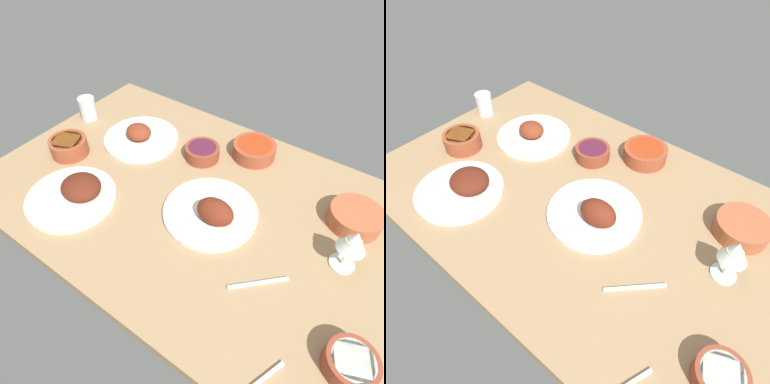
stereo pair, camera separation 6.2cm
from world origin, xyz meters
The scene contains 12 objects.
dining_table centered at (0.00, 0.00, 2.00)cm, with size 140.00×90.00×4.00cm, color #937551.
plate_center_main centered at (30.47, 22.78, 6.43)cm, with size 29.31×29.31×7.71cm.
plate_far_side centered at (34.16, -13.18, 5.81)cm, with size 28.96×28.96×7.28cm.
plate_near_viewer centered at (-10.27, 3.81, 6.38)cm, with size 29.95×29.95×9.21cm.
bowl_potatoes centered at (-47.10, -19.24, 6.97)cm, with size 15.90×15.90×5.46cm.
bowl_cream centered at (-58.78, 23.35, 6.91)cm, with size 11.52×11.52×5.34cm.
bowl_sauce centered at (-6.65, -30.45, 6.98)cm, with size 15.80×15.80×5.47cm.
bowl_soup centered at (50.74, 8.04, 7.40)cm, with size 13.80×13.80×6.28cm.
bowl_onions centered at (8.56, -18.59, 6.71)cm, with size 12.69×12.69×4.94cm.
wine_glass centered at (-49.14, -2.77, 13.93)cm, with size 7.60×7.60×14.00cm.
water_tumbler centered at (62.66, -12.62, 8.73)cm, with size 6.76×6.76×9.45cm, color silver.
spoon_loose centered at (-33.05, 16.16, 4.40)cm, with size 16.87×0.90×0.80cm, color silver.
Camera 2 is at (-49.83, 59.51, 85.30)cm, focal length 31.59 mm.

